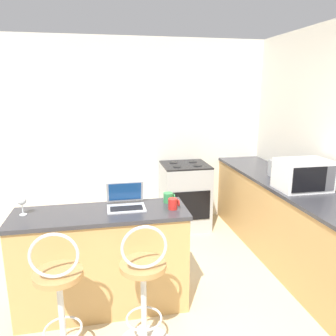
{
  "coord_description": "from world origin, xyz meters",
  "views": [
    {
      "loc": [
        -0.37,
        -2.02,
        1.93
      ],
      "look_at": [
        0.36,
        1.67,
        1.01
      ],
      "focal_mm": 35.0,
      "sensor_mm": 36.0,
      "label": 1
    }
  ],
  "objects_px": {
    "bar_stool_far": "(144,290)",
    "laptop": "(126,201)",
    "mug_green": "(168,198)",
    "stove_range": "(185,196)",
    "toaster": "(280,169)",
    "wine_glass_short": "(22,201)",
    "microwave": "(303,175)",
    "bar_stool_near": "(60,300)",
    "mug_red": "(173,204)"
  },
  "relations": [
    {
      "from": "laptop",
      "to": "toaster",
      "type": "height_order",
      "value": "laptop"
    },
    {
      "from": "microwave",
      "to": "wine_glass_short",
      "type": "xyz_separation_m",
      "value": [
        -2.67,
        -0.18,
        -0.04
      ]
    },
    {
      "from": "bar_stool_near",
      "to": "mug_green",
      "type": "bearing_deg",
      "value": 36.96
    },
    {
      "from": "bar_stool_far",
      "to": "toaster",
      "type": "height_order",
      "value": "toaster"
    },
    {
      "from": "laptop",
      "to": "mug_green",
      "type": "xyz_separation_m",
      "value": [
        0.39,
        0.04,
        -0.01
      ]
    },
    {
      "from": "microwave",
      "to": "mug_red",
      "type": "distance_m",
      "value": 1.46
    },
    {
      "from": "mug_green",
      "to": "stove_range",
      "type": "bearing_deg",
      "value": 70.08
    },
    {
      "from": "microwave",
      "to": "stove_range",
      "type": "height_order",
      "value": "microwave"
    },
    {
      "from": "laptop",
      "to": "mug_green",
      "type": "distance_m",
      "value": 0.39
    },
    {
      "from": "wine_glass_short",
      "to": "mug_red",
      "type": "distance_m",
      "value": 1.25
    },
    {
      "from": "toaster",
      "to": "wine_glass_short",
      "type": "bearing_deg",
      "value": -166.3
    },
    {
      "from": "mug_red",
      "to": "bar_stool_near",
      "type": "bearing_deg",
      "value": -151.06
    },
    {
      "from": "bar_stool_near",
      "to": "wine_glass_short",
      "type": "bearing_deg",
      "value": 118.26
    },
    {
      "from": "toaster",
      "to": "stove_range",
      "type": "height_order",
      "value": "toaster"
    },
    {
      "from": "mug_green",
      "to": "bar_stool_near",
      "type": "bearing_deg",
      "value": -143.04
    },
    {
      "from": "bar_stool_far",
      "to": "laptop",
      "type": "distance_m",
      "value": 0.8
    },
    {
      "from": "mug_green",
      "to": "bar_stool_far",
      "type": "bearing_deg",
      "value": -115.14
    },
    {
      "from": "microwave",
      "to": "mug_green",
      "type": "relative_size",
      "value": 4.86
    },
    {
      "from": "laptop",
      "to": "bar_stool_far",
      "type": "bearing_deg",
      "value": -83.67
    },
    {
      "from": "stove_range",
      "to": "microwave",
      "type": "bearing_deg",
      "value": -56.47
    },
    {
      "from": "microwave",
      "to": "mug_red",
      "type": "relative_size",
      "value": 5.23
    },
    {
      "from": "wine_glass_short",
      "to": "mug_green",
      "type": "relative_size",
      "value": 1.54
    },
    {
      "from": "bar_stool_far",
      "to": "wine_glass_short",
      "type": "xyz_separation_m",
      "value": [
        -0.92,
        0.62,
        0.54
      ]
    },
    {
      "from": "mug_red",
      "to": "laptop",
      "type": "bearing_deg",
      "value": 161.2
    },
    {
      "from": "mug_red",
      "to": "toaster",
      "type": "bearing_deg",
      "value": 27.97
    },
    {
      "from": "mug_red",
      "to": "mug_green",
      "type": "bearing_deg",
      "value": 91.63
    },
    {
      "from": "toaster",
      "to": "mug_green",
      "type": "distance_m",
      "value": 1.56
    },
    {
      "from": "bar_stool_far",
      "to": "mug_red",
      "type": "height_order",
      "value": "bar_stool_far"
    },
    {
      "from": "mug_red",
      "to": "stove_range",
      "type": "bearing_deg",
      "value": 72.25
    },
    {
      "from": "stove_range",
      "to": "mug_green",
      "type": "distance_m",
      "value": 1.64
    },
    {
      "from": "laptop",
      "to": "mug_green",
      "type": "height_order",
      "value": "laptop"
    },
    {
      "from": "laptop",
      "to": "bar_stool_near",
      "type": "bearing_deg",
      "value": -128.9
    },
    {
      "from": "bar_stool_near",
      "to": "toaster",
      "type": "bearing_deg",
      "value": 28.35
    },
    {
      "from": "laptop",
      "to": "wine_glass_short",
      "type": "xyz_separation_m",
      "value": [
        -0.85,
        -0.02,
        0.06
      ]
    },
    {
      "from": "bar_stool_far",
      "to": "mug_green",
      "type": "distance_m",
      "value": 0.89
    },
    {
      "from": "laptop",
      "to": "stove_range",
      "type": "xyz_separation_m",
      "value": [
        0.92,
        1.51,
        -0.51
      ]
    },
    {
      "from": "bar_stool_far",
      "to": "stove_range",
      "type": "height_order",
      "value": "bar_stool_far"
    },
    {
      "from": "wine_glass_short",
      "to": "mug_red",
      "type": "xyz_separation_m",
      "value": [
        1.24,
        -0.11,
        -0.07
      ]
    },
    {
      "from": "microwave",
      "to": "wine_glass_short",
      "type": "distance_m",
      "value": 2.67
    },
    {
      "from": "bar_stool_far",
      "to": "microwave",
      "type": "relative_size",
      "value": 2.01
    },
    {
      "from": "bar_stool_near",
      "to": "wine_glass_short",
      "type": "xyz_separation_m",
      "value": [
        -0.33,
        0.62,
        0.54
      ]
    },
    {
      "from": "toaster",
      "to": "mug_red",
      "type": "height_order",
      "value": "toaster"
    },
    {
      "from": "stove_range",
      "to": "mug_red",
      "type": "xyz_separation_m",
      "value": [
        -0.53,
        -1.65,
        0.5
      ]
    },
    {
      "from": "bar_stool_near",
      "to": "mug_red",
      "type": "bearing_deg",
      "value": 28.94
    },
    {
      "from": "wine_glass_short",
      "to": "mug_red",
      "type": "relative_size",
      "value": 1.66
    },
    {
      "from": "bar_stool_near",
      "to": "mug_red",
      "type": "xyz_separation_m",
      "value": [
        0.91,
        0.51,
        0.47
      ]
    },
    {
      "from": "stove_range",
      "to": "toaster",
      "type": "bearing_deg",
      "value": -43.97
    },
    {
      "from": "laptop",
      "to": "mug_red",
      "type": "xyz_separation_m",
      "value": [
        0.4,
        -0.14,
        -0.01
      ]
    },
    {
      "from": "toaster",
      "to": "mug_green",
      "type": "xyz_separation_m",
      "value": [
        -1.45,
        -0.59,
        -0.05
      ]
    },
    {
      "from": "bar_stool_near",
      "to": "microwave",
      "type": "height_order",
      "value": "microwave"
    }
  ]
}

